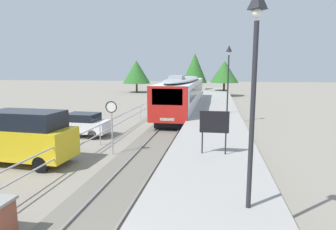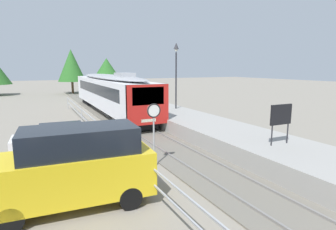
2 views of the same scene
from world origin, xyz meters
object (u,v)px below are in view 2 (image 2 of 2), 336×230
platform_lamp_mid_platform (176,63)px  parked_hatchback_white (58,139)px  commuter_train (110,91)px  speed_limit_sign (154,119)px  platform_notice_board (281,116)px  parked_van_yellow (74,166)px

platform_lamp_mid_platform → parked_hatchback_white: platform_lamp_mid_platform is taller
commuter_train → speed_limit_sign: (-1.95, -15.06, -0.02)m
speed_limit_sign → platform_notice_board: bearing=-21.2°
commuter_train → speed_limit_sign: size_ratio=6.93×
speed_limit_sign → commuter_train: bearing=82.6°
speed_limit_sign → parked_hatchback_white: 5.31m
platform_lamp_mid_platform → parked_hatchback_white: (-9.74, -6.10, -3.83)m
parked_van_yellow → parked_hatchback_white: bearing=90.2°
commuter_train → parked_van_yellow: (-5.52, -17.16, -0.85)m
platform_lamp_mid_platform → platform_notice_board: (-0.93, -11.79, -2.44)m
platform_lamp_mid_platform → commuter_train: bearing=128.4°
platform_lamp_mid_platform → platform_notice_board: size_ratio=2.97×
commuter_train → platform_notice_board: commuter_train is taller
platform_notice_board → parked_van_yellow: (-8.79, -0.07, -0.89)m
commuter_train → parked_hatchback_white: bearing=-115.9°
platform_lamp_mid_platform → parked_hatchback_white: 12.12m
speed_limit_sign → parked_hatchback_white: speed_limit_sign is taller
platform_notice_board → speed_limit_sign: bearing=158.8°
platform_lamp_mid_platform → platform_notice_board: platform_lamp_mid_platform is taller
platform_lamp_mid_platform → platform_notice_board: 12.08m
commuter_train → speed_limit_sign: 15.19m
platform_notice_board → parked_van_yellow: 8.83m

